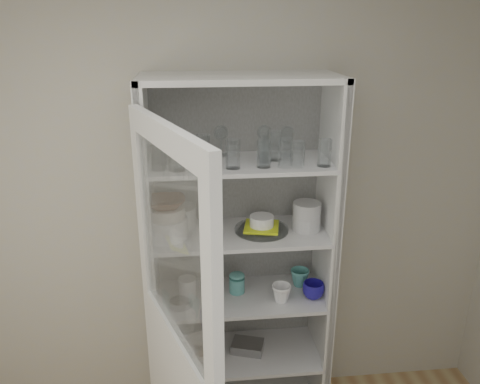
% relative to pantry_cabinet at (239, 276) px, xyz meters
% --- Properties ---
extents(wall_back, '(3.60, 0.02, 2.60)m').
position_rel_pantry_cabinet_xyz_m(wall_back, '(-0.20, 0.16, 0.36)').
color(wall_back, '#BDB59A').
rests_on(wall_back, ground).
extents(pantry_cabinet, '(1.00, 0.45, 2.10)m').
position_rel_pantry_cabinet_xyz_m(pantry_cabinet, '(0.00, 0.00, 0.00)').
color(pantry_cabinet, silver).
rests_on(pantry_cabinet, floor).
extents(cupboard_door, '(0.35, 0.86, 2.00)m').
position_rel_pantry_cabinet_xyz_m(cupboard_door, '(-0.34, -0.71, -0.07)').
color(cupboard_door, silver).
rests_on(cupboard_door, floor).
extents(tumbler_0, '(0.09, 0.09, 0.14)m').
position_rel_pantry_cabinet_xyz_m(tumbler_0, '(-0.41, -0.17, 0.79)').
color(tumbler_0, silver).
rests_on(tumbler_0, shelf_glass).
extents(tumbler_1, '(0.08, 0.08, 0.15)m').
position_rel_pantry_cabinet_xyz_m(tumbler_1, '(-0.32, -0.19, 0.80)').
color(tumbler_1, silver).
rests_on(tumbler_1, shelf_glass).
extents(tumbler_2, '(0.09, 0.09, 0.15)m').
position_rel_pantry_cabinet_xyz_m(tumbler_2, '(-0.05, -0.19, 0.79)').
color(tumbler_2, silver).
rests_on(tumbler_2, shelf_glass).
extents(tumbler_3, '(0.08, 0.08, 0.14)m').
position_rel_pantry_cabinet_xyz_m(tumbler_3, '(0.11, -0.18, 0.79)').
color(tumbler_3, silver).
rests_on(tumbler_3, shelf_glass).
extents(tumbler_4, '(0.07, 0.07, 0.13)m').
position_rel_pantry_cabinet_xyz_m(tumbler_4, '(0.28, -0.20, 0.79)').
color(tumbler_4, silver).
rests_on(tumbler_4, shelf_glass).
extents(tumbler_5, '(0.08, 0.08, 0.15)m').
position_rel_pantry_cabinet_xyz_m(tumbler_5, '(0.21, -0.20, 0.79)').
color(tumbler_5, silver).
rests_on(tumbler_5, shelf_glass).
extents(tumbler_6, '(0.08, 0.08, 0.14)m').
position_rel_pantry_cabinet_xyz_m(tumbler_6, '(0.41, -0.20, 0.79)').
color(tumbler_6, silver).
rests_on(tumbler_6, shelf_glass).
extents(tumbler_7, '(0.09, 0.09, 0.15)m').
position_rel_pantry_cabinet_xyz_m(tumbler_7, '(-0.41, -0.08, 0.79)').
color(tumbler_7, silver).
rests_on(tumbler_7, shelf_glass).
extents(tumbler_8, '(0.09, 0.09, 0.13)m').
position_rel_pantry_cabinet_xyz_m(tumbler_8, '(-0.39, -0.06, 0.79)').
color(tumbler_8, silver).
rests_on(tumbler_8, shelf_glass).
extents(tumbler_9, '(0.10, 0.10, 0.15)m').
position_rel_pantry_cabinet_xyz_m(tumbler_9, '(-0.19, -0.08, 0.79)').
color(tumbler_9, silver).
rests_on(tumbler_9, shelf_glass).
extents(tumbler_10, '(0.07, 0.07, 0.13)m').
position_rel_pantry_cabinet_xyz_m(tumbler_10, '(0.13, -0.10, 0.79)').
color(tumbler_10, silver).
rests_on(tumbler_10, shelf_glass).
extents(tumbler_11, '(0.08, 0.08, 0.15)m').
position_rel_pantry_cabinet_xyz_m(tumbler_11, '(0.18, -0.06, 0.80)').
color(tumbler_11, silver).
rests_on(tumbler_11, shelf_glass).
extents(goblet_0, '(0.07, 0.07, 0.15)m').
position_rel_pantry_cabinet_xyz_m(goblet_0, '(-0.41, 0.02, 0.80)').
color(goblet_0, silver).
rests_on(goblet_0, shelf_glass).
extents(goblet_1, '(0.08, 0.08, 0.18)m').
position_rel_pantry_cabinet_xyz_m(goblet_1, '(-0.09, 0.06, 0.81)').
color(goblet_1, silver).
rests_on(goblet_1, shelf_glass).
extents(goblet_2, '(0.08, 0.08, 0.18)m').
position_rel_pantry_cabinet_xyz_m(goblet_2, '(0.14, 0.02, 0.81)').
color(goblet_2, silver).
rests_on(goblet_2, shelf_glass).
extents(goblet_3, '(0.08, 0.08, 0.18)m').
position_rel_pantry_cabinet_xyz_m(goblet_3, '(0.26, 0.01, 0.81)').
color(goblet_3, silver).
rests_on(goblet_3, shelf_glass).
extents(plate_stack_front, '(0.22, 0.22, 0.11)m').
position_rel_pantry_cabinet_xyz_m(plate_stack_front, '(-0.39, -0.10, 0.38)').
color(plate_stack_front, white).
rests_on(plate_stack_front, shelf_plates).
extents(plate_stack_back, '(0.21, 0.21, 0.11)m').
position_rel_pantry_cabinet_xyz_m(plate_stack_back, '(-0.34, 0.06, 0.38)').
color(plate_stack_back, white).
rests_on(plate_stack_back, shelf_plates).
extents(cream_bowl, '(0.26, 0.26, 0.06)m').
position_rel_pantry_cabinet_xyz_m(cream_bowl, '(-0.39, -0.10, 0.46)').
color(cream_bowl, beige).
rests_on(cream_bowl, plate_stack_front).
extents(terracotta_bowl, '(0.22, 0.22, 0.05)m').
position_rel_pantry_cabinet_xyz_m(terracotta_bowl, '(-0.39, -0.10, 0.52)').
color(terracotta_bowl, '#5D2D15').
rests_on(terracotta_bowl, cream_bowl).
extents(glass_platter, '(0.39, 0.39, 0.02)m').
position_rel_pantry_cabinet_xyz_m(glass_platter, '(0.12, -0.07, 0.33)').
color(glass_platter, silver).
rests_on(glass_platter, shelf_plates).
extents(yellow_trivet, '(0.22, 0.22, 0.01)m').
position_rel_pantry_cabinet_xyz_m(yellow_trivet, '(0.12, -0.07, 0.34)').
color(yellow_trivet, yellow).
rests_on(yellow_trivet, glass_platter).
extents(white_ramekin, '(0.17, 0.17, 0.06)m').
position_rel_pantry_cabinet_xyz_m(white_ramekin, '(0.12, -0.07, 0.38)').
color(white_ramekin, white).
rests_on(white_ramekin, yellow_trivet).
extents(grey_bowl_stack, '(0.15, 0.15, 0.16)m').
position_rel_pantry_cabinet_xyz_m(grey_bowl_stack, '(0.37, -0.08, 0.40)').
color(grey_bowl_stack, '#B4B4B4').
rests_on(grey_bowl_stack, shelf_plates).
extents(mug_blue, '(0.16, 0.16, 0.10)m').
position_rel_pantry_cabinet_xyz_m(mug_blue, '(0.41, -0.14, -0.03)').
color(mug_blue, navy).
rests_on(mug_blue, shelf_mugs).
extents(mug_teal, '(0.12, 0.12, 0.10)m').
position_rel_pantry_cabinet_xyz_m(mug_teal, '(0.36, -0.00, -0.03)').
color(mug_teal, '#276F72').
rests_on(mug_teal, shelf_mugs).
extents(mug_white, '(0.15, 0.15, 0.10)m').
position_rel_pantry_cabinet_xyz_m(mug_white, '(0.22, -0.16, -0.03)').
color(mug_white, white).
rests_on(mug_white, shelf_mugs).
extents(teal_jar, '(0.09, 0.09, 0.11)m').
position_rel_pantry_cabinet_xyz_m(teal_jar, '(-0.02, -0.04, -0.03)').
color(teal_jar, '#276F72').
rests_on(teal_jar, shelf_mugs).
extents(measuring_cups, '(0.11, 0.11, 0.04)m').
position_rel_pantry_cabinet_xyz_m(measuring_cups, '(-0.35, -0.16, -0.06)').
color(measuring_cups, '#AEAEB3').
rests_on(measuring_cups, shelf_mugs).
extents(white_canister, '(0.12, 0.12, 0.12)m').
position_rel_pantry_cabinet_xyz_m(white_canister, '(-0.30, -0.06, -0.02)').
color(white_canister, white).
rests_on(white_canister, shelf_mugs).
extents(cream_dish, '(0.27, 0.27, 0.08)m').
position_rel_pantry_cabinet_xyz_m(cream_dish, '(-0.23, -0.07, -0.44)').
color(cream_dish, beige).
rests_on(cream_dish, shelf_bot).
extents(tin_box, '(0.22, 0.18, 0.06)m').
position_rel_pantry_cabinet_xyz_m(tin_box, '(0.05, -0.06, -0.45)').
color(tin_box, gray).
rests_on(tin_box, shelf_bot).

